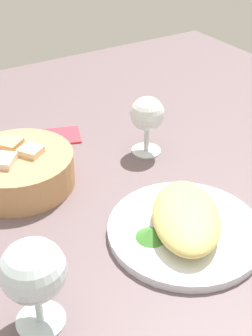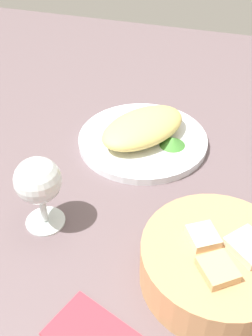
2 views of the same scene
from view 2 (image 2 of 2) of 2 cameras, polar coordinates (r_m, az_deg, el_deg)
The scene contains 6 objects.
ground_plane at distance 66.99cm, azimuth 2.59°, elevation -2.63°, with size 140.00×140.00×2.00cm, color #635256.
plate at distance 74.38cm, azimuth 2.42°, elevation 4.07°, with size 24.01×24.01×1.40cm, color white.
omelette at distance 72.74cm, azimuth 2.49°, elevation 5.89°, with size 17.52×10.26×4.29cm, color #D7C068.
lettuce_garnish at distance 71.87cm, azimuth 6.72°, elevation 3.83°, with size 4.71×4.71×1.61cm, color #418532.
bread_basket at distance 52.40cm, azimuth 12.96°, elevation -13.26°, with size 19.23×19.23×7.30cm.
wine_glass_near at distance 55.70cm, azimuth -12.51°, elevation -2.21°, with size 6.66×6.66×11.71cm.
Camera 2 is at (47.78, 11.76, 44.46)cm, focal length 42.30 mm.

